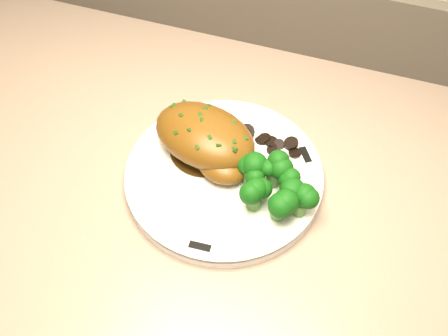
% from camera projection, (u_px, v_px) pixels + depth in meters
% --- Properties ---
extents(plate, '(0.25, 0.25, 0.02)m').
position_uv_depth(plate, '(224.00, 177.00, 0.69)').
color(plate, white).
rests_on(plate, counter).
extents(rim_accent_0, '(0.02, 0.03, 0.00)m').
position_uv_depth(rim_accent_0, '(305.00, 155.00, 0.70)').
color(rim_accent_0, black).
rests_on(rim_accent_0, plate).
extents(rim_accent_1, '(0.02, 0.03, 0.00)m').
position_uv_depth(rim_accent_1, '(166.00, 127.00, 0.72)').
color(rim_accent_1, black).
rests_on(rim_accent_1, plate).
extents(rim_accent_2, '(0.03, 0.01, 0.00)m').
position_uv_depth(rim_accent_2, '(200.00, 246.00, 0.62)').
color(rim_accent_2, black).
rests_on(rim_accent_2, plate).
extents(gravy_pool, '(0.09, 0.09, 0.00)m').
position_uv_depth(gravy_pool, '(205.00, 149.00, 0.70)').
color(gravy_pool, '#3B260A').
rests_on(gravy_pool, plate).
extents(chicken_breast, '(0.15, 0.12, 0.05)m').
position_uv_depth(chicken_breast, '(207.00, 139.00, 0.68)').
color(chicken_breast, brown).
rests_on(chicken_breast, plate).
extents(mushroom_pile, '(0.08, 0.06, 0.02)m').
position_uv_depth(mushroom_pile, '(263.00, 153.00, 0.69)').
color(mushroom_pile, black).
rests_on(mushroom_pile, plate).
extents(broccoli_florets, '(0.09, 0.07, 0.04)m').
position_uv_depth(broccoli_florets, '(275.00, 188.00, 0.64)').
color(broccoli_florets, '#4F8438').
rests_on(broccoli_florets, plate).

